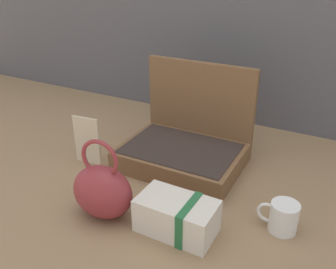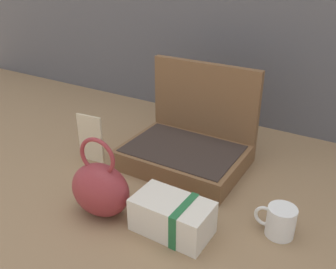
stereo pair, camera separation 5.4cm
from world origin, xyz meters
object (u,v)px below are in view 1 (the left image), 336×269
at_px(open_suitcase, 186,142).
at_px(info_card_left, 87,141).
at_px(cream_toiletry_bag, 178,216).
at_px(coffee_mug, 283,217).
at_px(teal_pouch_handbag, 103,191).

xyz_separation_m(open_suitcase, info_card_left, (-0.29, -0.16, 0.01)).
relative_size(open_suitcase, cream_toiletry_bag, 1.94).
bearing_deg(coffee_mug, open_suitcase, 150.72).
distance_m(teal_pouch_handbag, cream_toiletry_bag, 0.21).
xyz_separation_m(cream_toiletry_bag, coffee_mug, (0.23, 0.13, -0.01)).
height_order(open_suitcase, info_card_left, open_suitcase).
height_order(teal_pouch_handbag, coffee_mug, teal_pouch_handbag).
distance_m(cream_toiletry_bag, coffee_mug, 0.27).
height_order(cream_toiletry_bag, info_card_left, info_card_left).
bearing_deg(info_card_left, teal_pouch_handbag, -48.77).
bearing_deg(open_suitcase, teal_pouch_handbag, -100.76).
distance_m(cream_toiletry_bag, info_card_left, 0.45).
bearing_deg(open_suitcase, coffee_mug, -29.28).
distance_m(open_suitcase, teal_pouch_handbag, 0.37).
bearing_deg(cream_toiletry_bag, info_card_left, 158.17).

